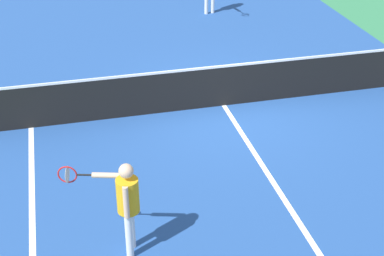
{
  "coord_description": "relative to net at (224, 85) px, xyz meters",
  "views": [
    {
      "loc": [
        -3.39,
        -10.74,
        5.84
      ],
      "look_at": [
        -1.34,
        -2.5,
        1.0
      ],
      "focal_mm": 54.09,
      "sensor_mm": 36.0,
      "label": 1
    }
  ],
  "objects": [
    {
      "name": "player_near",
      "position": [
        -2.71,
        -4.16,
        0.45
      ],
      "size": [
        1.08,
        0.73,
        1.54
      ],
      "color": "white",
      "rests_on": "ground_plane"
    },
    {
      "name": "line_center_service",
      "position": [
        0.0,
        -3.2,
        -0.49
      ],
      "size": [
        0.1,
        6.4,
        0.01
      ],
      "primitive_type": "cube",
      "color": "white",
      "rests_on": "ground_plane"
    },
    {
      "name": "ground_plane",
      "position": [
        0.0,
        0.0,
        -0.49
      ],
      "size": [
        60.0,
        60.0,
        0.0
      ],
      "primitive_type": "plane",
      "color": "#337F51"
    },
    {
      "name": "net",
      "position": [
        0.0,
        0.0,
        0.0
      ],
      "size": [
        10.67,
        0.09,
        1.07
      ],
      "color": "#33383D",
      "rests_on": "ground_plane"
    },
    {
      "name": "court_surface_inbounds",
      "position": [
        0.0,
        0.0,
        -0.49
      ],
      "size": [
        10.62,
        24.4,
        0.0
      ],
      "primitive_type": "cube",
      "color": "#234C93",
      "rests_on": "ground_plane"
    }
  ]
}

